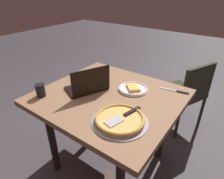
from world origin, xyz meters
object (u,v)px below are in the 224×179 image
at_px(chair_far, 186,92).
at_px(table_knife, 177,91).
at_px(pizza_tray, 120,119).
at_px(drink_cup, 40,90).
at_px(dining_table, 109,105).
at_px(laptop, 88,86).
at_px(pizza_plate, 133,89).

bearing_deg(chair_far, table_knife, 95.55).
height_order(pizza_tray, drink_cup, drink_cup).
relative_size(dining_table, pizza_tray, 2.95).
bearing_deg(laptop, pizza_plate, -142.21).
distance_m(laptop, drink_cup, 0.37).
relative_size(table_knife, drink_cup, 2.32).
xyz_separation_m(pizza_plate, chair_far, (-0.25, -0.76, -0.29)).
height_order(laptop, table_knife, laptop).
relative_size(pizza_tray, drink_cup, 3.57).
xyz_separation_m(drink_cup, chair_far, (-0.79, -1.27, -0.33)).
height_order(table_knife, chair_far, chair_far).
distance_m(dining_table, pizza_plate, 0.24).
bearing_deg(drink_cup, pizza_plate, -136.41).
relative_size(table_knife, chair_far, 0.29).
relative_size(dining_table, drink_cup, 10.51).
distance_m(dining_table, drink_cup, 0.56).
relative_size(pizza_plate, drink_cup, 2.36).
xyz_separation_m(dining_table, pizza_plate, (-0.11, -0.18, 0.11)).
distance_m(dining_table, pizza_tray, 0.37).
bearing_deg(chair_far, drink_cup, 58.09).
bearing_deg(dining_table, drink_cup, 37.79).
distance_m(table_knife, drink_cup, 1.10).
bearing_deg(dining_table, pizza_tray, 138.21).
bearing_deg(chair_far, dining_table, 68.75).
distance_m(laptop, pizza_tray, 0.48).
distance_m(dining_table, table_knife, 0.57).
bearing_deg(pizza_plate, chair_far, -108.51).
distance_m(pizza_plate, chair_far, 0.85).
bearing_deg(table_knife, laptop, 34.92).
bearing_deg(chair_far, laptop, 60.96).
xyz_separation_m(table_knife, chair_far, (0.05, -0.57, -0.28)).
bearing_deg(drink_cup, dining_table, -142.21).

